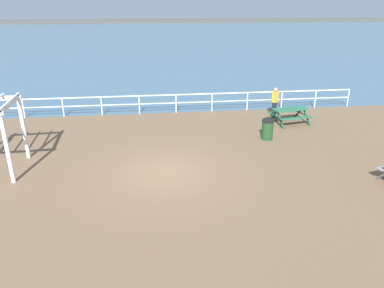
# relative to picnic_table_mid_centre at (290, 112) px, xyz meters

# --- Properties ---
(ground_plane) EXTENTS (30.00, 24.00, 0.20)m
(ground_plane) POSITION_rel_picnic_table_mid_centre_xyz_m (-6.81, -5.13, -0.68)
(ground_plane) COLOR brown
(sea_band) EXTENTS (142.00, 90.00, 0.01)m
(sea_band) POSITION_rel_picnic_table_mid_centre_xyz_m (-6.81, 47.62, -0.58)
(sea_band) COLOR #476B84
(sea_band) RESTS_ON ground
(distant_shoreline) EXTENTS (142.00, 6.00, 1.80)m
(distant_shoreline) POSITION_rel_picnic_table_mid_centre_xyz_m (-6.81, 90.62, -0.58)
(distant_shoreline) COLOR #4C4C47
(distant_shoreline) RESTS_ON ground
(seaward_railing) EXTENTS (23.07, 0.07, 1.08)m
(seaward_railing) POSITION_rel_picnic_table_mid_centre_xyz_m (-6.81, 2.62, 0.17)
(seaward_railing) COLOR white
(seaward_railing) RESTS_ON ground
(picnic_table_mid_centre) EXTENTS (2.05, 1.82, 0.80)m
(picnic_table_mid_centre) POSITION_rel_picnic_table_mid_centre_xyz_m (0.00, 0.00, 0.00)
(picnic_table_mid_centre) COLOR #286B47
(picnic_table_mid_centre) RESTS_ON ground
(visitor) EXTENTS (0.47, 0.36, 1.66)m
(visitor) POSITION_rel_picnic_table_mid_centre_xyz_m (-0.49, 1.06, 0.36)
(visitor) COLOR #1E2338
(visitor) RESTS_ON ground
(litter_bin) EXTENTS (0.55, 0.55, 0.95)m
(litter_bin) POSITION_rel_picnic_table_mid_centre_xyz_m (-1.92, -2.17, -0.10)
(litter_bin) COLOR #1E4723
(litter_bin) RESTS_ON ground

